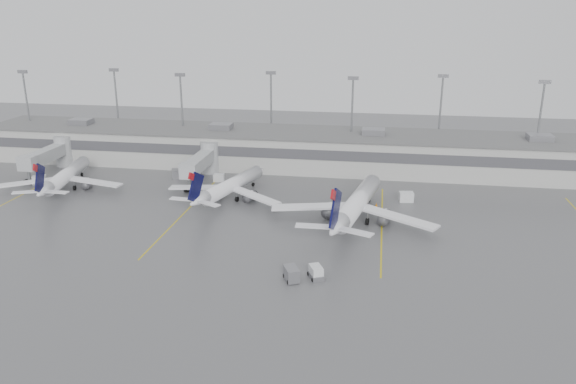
% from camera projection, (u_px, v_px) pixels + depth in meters
% --- Properties ---
extents(ground, '(260.00, 260.00, 0.00)m').
position_uv_depth(ground, '(249.00, 282.00, 75.27)').
color(ground, '#4E4E50').
rests_on(ground, ground).
extents(terminal, '(152.00, 17.00, 9.45)m').
position_uv_depth(terminal, '(306.00, 149.00, 128.28)').
color(terminal, '#B3B3AE').
rests_on(terminal, ground).
extents(light_masts, '(142.40, 8.00, 20.60)m').
position_uv_depth(light_masts, '(310.00, 111.00, 131.22)').
color(light_masts, gray).
rests_on(light_masts, ground).
extents(jet_bridge_left, '(4.00, 17.20, 7.00)m').
position_uv_depth(jet_bridge_left, '(54.00, 154.00, 125.52)').
color(jet_bridge_left, '#999C9E').
rests_on(jet_bridge_left, ground).
extents(jet_bridge_right, '(4.00, 17.20, 7.00)m').
position_uv_depth(jet_bridge_right, '(204.00, 160.00, 120.08)').
color(jet_bridge_right, '#999C9E').
rests_on(jet_bridge_right, ground).
extents(stand_markings, '(105.25, 40.00, 0.01)m').
position_uv_depth(stand_markings, '(280.00, 219.00, 97.75)').
color(stand_markings, gold).
rests_on(stand_markings, ground).
extents(jet_far_left, '(24.02, 27.14, 8.84)m').
position_uv_depth(jet_far_left, '(65.00, 176.00, 112.63)').
color(jet_far_left, white).
rests_on(jet_far_left, ground).
extents(jet_mid_left, '(23.08, 26.24, 8.71)m').
position_uv_depth(jet_mid_left, '(229.00, 186.00, 106.74)').
color(jet_mid_left, white).
rests_on(jet_mid_left, ground).
extents(jet_mid_right, '(28.27, 31.98, 10.44)m').
position_uv_depth(jet_mid_right, '(356.00, 204.00, 95.36)').
color(jet_mid_right, white).
rests_on(jet_mid_right, ground).
extents(baggage_tug, '(2.65, 3.16, 1.75)m').
position_uv_depth(baggage_tug, '(316.00, 273.00, 76.21)').
color(baggage_tug, silver).
rests_on(baggage_tug, ground).
extents(baggage_cart, '(2.72, 3.32, 1.86)m').
position_uv_depth(baggage_cart, '(291.00, 274.00, 75.50)').
color(baggage_cart, slate).
rests_on(baggage_cart, ground).
extents(gse_uld_a, '(3.06, 2.62, 1.83)m').
position_uv_depth(gse_uld_a, '(39.00, 180.00, 116.62)').
color(gse_uld_a, silver).
rests_on(gse_uld_a, ground).
extents(gse_uld_b, '(2.36, 1.70, 1.58)m').
position_uv_depth(gse_uld_b, '(219.00, 178.00, 118.62)').
color(gse_uld_b, silver).
rests_on(gse_uld_b, ground).
extents(gse_uld_c, '(2.81, 2.08, 1.84)m').
position_uv_depth(gse_uld_c, '(406.00, 197.00, 106.21)').
color(gse_uld_c, silver).
rests_on(gse_uld_c, ground).
extents(gse_loader, '(2.76, 3.31, 1.77)m').
position_uv_depth(gse_loader, '(176.00, 174.00, 121.10)').
color(gse_loader, slate).
rests_on(gse_loader, ground).
extents(cone_a, '(0.46, 0.46, 0.73)m').
position_uv_depth(cone_a, '(57.00, 182.00, 117.07)').
color(cone_a, orange).
rests_on(cone_a, ground).
extents(cone_b, '(0.48, 0.48, 0.76)m').
position_uv_depth(cone_b, '(230.00, 189.00, 112.56)').
color(cone_b, orange).
rests_on(cone_b, ground).
extents(cone_c, '(0.47, 0.47, 0.74)m').
position_uv_depth(cone_c, '(376.00, 205.00, 103.65)').
color(cone_c, orange).
rests_on(cone_c, ground).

